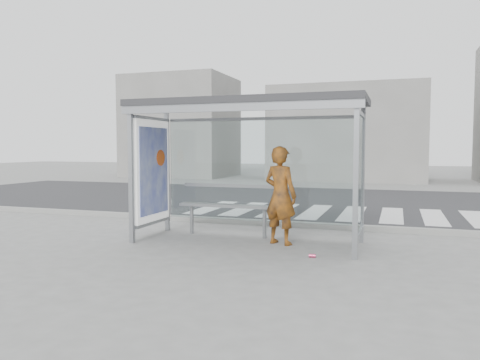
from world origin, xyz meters
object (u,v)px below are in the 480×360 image
at_px(person, 280,195).
at_px(bench, 228,206).
at_px(soda_can, 312,256).
at_px(bus_shelter, 229,135).

xyz_separation_m(person, bench, (-1.19, 0.46, -0.29)).
relative_size(bench, soda_can, 18.65).
bearing_deg(bench, bus_shelter, -66.14).
xyz_separation_m(bus_shelter, bench, (-0.21, 0.46, -1.38)).
height_order(bus_shelter, bench, bus_shelter).
height_order(bench, soda_can, bench).
xyz_separation_m(bus_shelter, soda_can, (1.72, -0.85, -1.95)).
bearing_deg(person, bench, -0.19).
height_order(bus_shelter, person, bus_shelter).
bearing_deg(bench, soda_can, -34.26).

